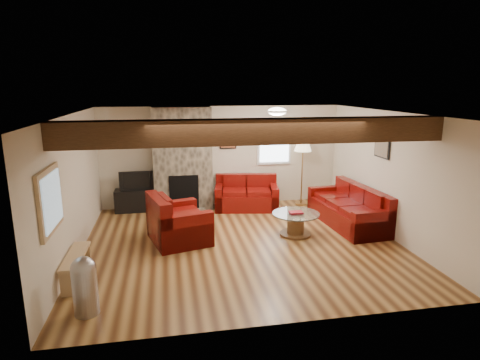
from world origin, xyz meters
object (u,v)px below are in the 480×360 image
object	(u,v)px
sofa_three	(348,206)
floor_lamp	(303,149)
television	(137,180)
armchair_red	(179,218)
tv_cabinet	(138,200)
coffee_table	(296,224)
loveseat	(246,193)

from	to	relation	value
sofa_three	floor_lamp	xyz separation A→B (m)	(-0.49, 1.67, 1.02)
television	floor_lamp	size ratio (longest dim) A/B	0.48
sofa_three	television	size ratio (longest dim) A/B	2.72
sofa_three	armchair_red	size ratio (longest dim) A/B	1.89
tv_cabinet	television	bearing A→B (deg)	0.00
sofa_three	coffee_table	bearing A→B (deg)	-76.82
armchair_red	television	size ratio (longest dim) A/B	1.44
tv_cabinet	television	xyz separation A→B (m)	(0.00, 0.00, 0.50)
coffee_table	sofa_three	bearing A→B (deg)	17.38
coffee_table	tv_cabinet	world-z (taller)	tv_cabinet
loveseat	floor_lamp	xyz separation A→B (m)	(1.46, 0.11, 1.04)
armchair_red	floor_lamp	size ratio (longest dim) A/B	0.69
coffee_table	floor_lamp	bearing A→B (deg)	68.24
loveseat	tv_cabinet	distance (m)	2.66
coffee_table	television	world-z (taller)	television
coffee_table	television	bearing A→B (deg)	145.19
floor_lamp	television	bearing A→B (deg)	177.34
tv_cabinet	floor_lamp	size ratio (longest dim) A/B	0.63
television	armchair_red	bearing A→B (deg)	-66.94
sofa_three	television	world-z (taller)	television
loveseat	armchair_red	size ratio (longest dim) A/B	1.32
sofa_three	armchair_red	distance (m)	3.68
sofa_three	floor_lamp	world-z (taller)	floor_lamp
sofa_three	floor_lamp	distance (m)	2.02
television	tv_cabinet	bearing A→B (deg)	0.00
loveseat	floor_lamp	distance (m)	1.80
coffee_table	floor_lamp	world-z (taller)	floor_lamp
coffee_table	tv_cabinet	xyz separation A→B (m)	(-3.27, 2.27, 0.04)
loveseat	sofa_three	bearing A→B (deg)	-28.92
sofa_three	floor_lamp	size ratio (longest dim) A/B	1.29
coffee_table	armchair_red	bearing A→B (deg)	177.46
sofa_three	loveseat	distance (m)	2.50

